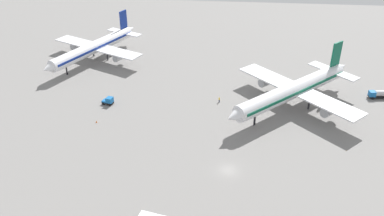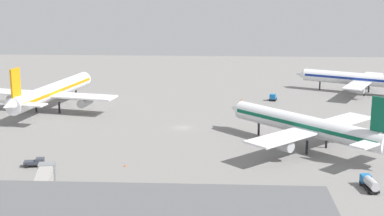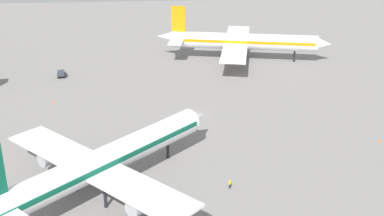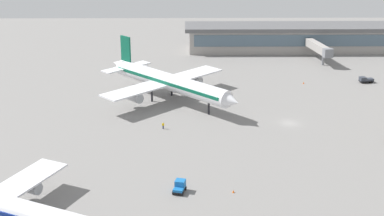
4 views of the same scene
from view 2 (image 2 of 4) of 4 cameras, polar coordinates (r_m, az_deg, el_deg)
ground at (r=161.40m, az=-0.95°, el=-1.94°), size 288.00×288.00×0.00m
airplane_at_gate at (r=214.77m, az=16.13°, el=2.74°), size 43.88×36.45×14.29m
airplane_taxiing at (r=185.46m, az=-13.59°, el=1.56°), size 43.36×53.31×16.36m
airplane_distant at (r=143.66m, az=11.28°, el=-1.71°), size 40.58×41.24×15.85m
pushback_tractor at (r=133.76m, az=-15.10°, el=-5.16°), size 4.65×2.81×1.90m
fuel_truck at (r=120.89m, az=17.02°, el=-7.04°), size 2.82×6.49×2.50m
baggage_tug at (r=197.09m, az=7.93°, el=1.04°), size 2.88×3.57×2.30m
ground_crew_worker at (r=165.67m, az=10.44°, el=-1.46°), size 0.57×0.44×1.67m
jet_bridge at (r=107.18m, az=-14.43°, el=-7.35°), size 6.19×18.40×6.74m
safety_cone_near_gate at (r=130.23m, az=-6.56°, el=-5.59°), size 0.44×0.44×0.60m
safety_cone_mid_apron at (r=197.16m, az=4.87°, el=0.87°), size 0.44×0.44×0.60m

